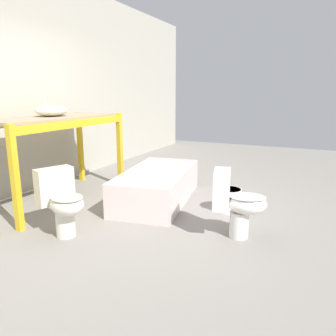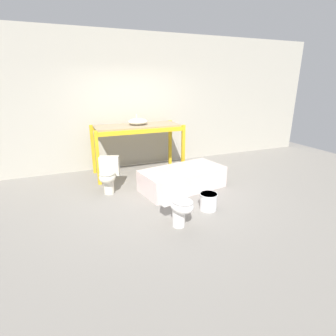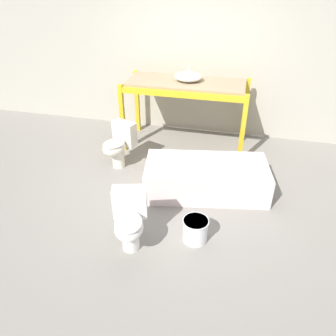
{
  "view_description": "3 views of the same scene",
  "coord_description": "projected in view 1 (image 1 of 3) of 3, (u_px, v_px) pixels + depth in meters",
  "views": [
    {
      "loc": [
        -3.28,
        -2.04,
        1.46
      ],
      "look_at": [
        0.01,
        -0.46,
        0.61
      ],
      "focal_mm": 35.0,
      "sensor_mm": 36.0,
      "label": 1
    },
    {
      "loc": [
        -1.61,
        -4.52,
        2.09
      ],
      "look_at": [
        0.01,
        -0.56,
        0.67
      ],
      "focal_mm": 28.0,
      "sensor_mm": 36.0,
      "label": 2
    },
    {
      "loc": [
        0.9,
        -3.84,
        2.78
      ],
      "look_at": [
        0.11,
        -0.53,
        0.61
      ],
      "focal_mm": 35.0,
      "sensor_mm": 36.0,
      "label": 3
    }
  ],
  "objects": [
    {
      "name": "toilet_near",
      "position": [
        236.0,
        201.0,
        3.31
      ],
      "size": [
        0.47,
        0.6,
        0.7
      ],
      "rotation": [
        0.0,
        0.0,
        0.26
      ],
      "color": "white",
      "rests_on": "ground_plane"
    },
    {
      "name": "ground_plane",
      "position": [
        135.0,
        213.0,
        4.07
      ],
      "size": [
        12.0,
        12.0,
        0.0
      ],
      "primitive_type": "plane",
      "color": "gray"
    },
    {
      "name": "bathtub_main",
      "position": [
        157.0,
        183.0,
        4.47
      ],
      "size": [
        1.79,
        1.08,
        0.43
      ],
      "rotation": [
        0.0,
        0.0,
        0.18
      ],
      "color": "silver",
      "rests_on": "ground_plane"
    },
    {
      "name": "sink_basin",
      "position": [
        52.0,
        111.0,
        4.33
      ],
      "size": [
        0.44,
        0.38,
        0.23
      ],
      "color": "silver",
      "rests_on": "shelving_rack"
    },
    {
      "name": "bucket_white",
      "position": [
        229.0,
        200.0,
        4.08
      ],
      "size": [
        0.3,
        0.3,
        0.29
      ],
      "color": "white",
      "rests_on": "ground_plane"
    },
    {
      "name": "toilet_far",
      "position": [
        62.0,
        200.0,
        3.34
      ],
      "size": [
        0.51,
        0.62,
        0.7
      ],
      "rotation": [
        0.0,
        0.0,
        -0.37
      ],
      "color": "silver",
      "rests_on": "ground_plane"
    },
    {
      "name": "warehouse_wall_rear",
      "position": [
        12.0,
        82.0,
        4.52
      ],
      "size": [
        10.8,
        0.08,
        3.2
      ],
      "color": "#B2AD9E",
      "rests_on": "ground_plane"
    },
    {
      "name": "shelving_rack",
      "position": [
        53.0,
        129.0,
        4.35
      ],
      "size": [
        2.02,
        0.86,
        1.15
      ],
      "color": "gold",
      "rests_on": "ground_plane"
    }
  ]
}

